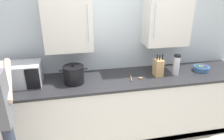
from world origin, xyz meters
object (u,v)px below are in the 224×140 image
microwave_oven (14,75)px  thermos_flask (176,65)px  wooden_spoon (136,78)px  stock_pot (74,75)px  fruit_bowl (202,68)px  knife_block (158,67)px

microwave_oven → thermos_flask: 2.17m
wooden_spoon → thermos_flask: size_ratio=0.67×
stock_pot → fruit_bowl: bearing=0.9°
thermos_flask → wooden_spoon: bearing=-178.0°
knife_block → stock_pot: knife_block is taller
knife_block → thermos_flask: knife_block is taller
microwave_oven → thermos_flask: size_ratio=2.54×
knife_block → fruit_bowl: knife_block is taller
microwave_oven → fruit_bowl: microwave_oven is taller
knife_block → wooden_spoon: (-0.33, -0.04, -0.11)m
microwave_oven → thermos_flask: thermos_flask is taller
microwave_oven → stock_pot: (0.74, -0.06, -0.03)m
stock_pot → thermos_flask: 1.44m
fruit_bowl → stock_pot: size_ratio=0.61×
microwave_oven → thermos_flask: bearing=-2.1°
fruit_bowl → wooden_spoon: bearing=-176.3°
fruit_bowl → stock_pot: stock_pot is taller
wooden_spoon → stock_pot: size_ratio=0.55×
fruit_bowl → microwave_oven: bearing=179.3°
microwave_oven → thermos_flask: (2.17, -0.08, 0.01)m
wooden_spoon → stock_pot: (-0.84, 0.04, 0.11)m
wooden_spoon → thermos_flask: bearing=2.0°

